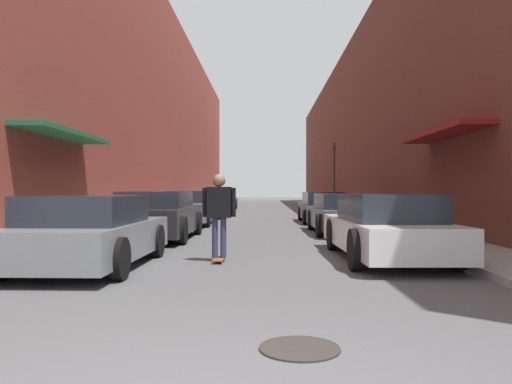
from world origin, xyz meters
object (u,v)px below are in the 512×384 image
parked_car_left_3 (205,205)px  skateboarder (219,208)px  parked_car_left_0 (89,233)px  parked_car_left_4 (214,203)px  manhole_cover (300,348)px  parked_car_right_2 (322,208)px  traffic_light (334,170)px  parked_car_left_5 (221,201)px  parked_car_right_0 (386,227)px  parked_car_right_1 (342,214)px  parked_car_left_1 (158,216)px  parked_car_left_2 (190,208)px

parked_car_left_3 → skateboarder: size_ratio=2.45×
parked_car_left_0 → parked_car_left_3: parked_car_left_3 is taller
parked_car_left_4 → manhole_cover: (3.32, -25.21, -0.57)m
parked_car_left_3 → manhole_cover: 20.49m
parked_car_right_2 → parked_car_left_0: bearing=-114.1°
parked_car_left_4 → traffic_light: bearing=-7.7°
parked_car_left_3 → skateboarder: skateboarder is taller
skateboarder → traffic_light: traffic_light is taller
parked_car_left_5 → parked_car_left_4: bearing=-89.5°
manhole_cover → parked_car_right_0: bearing=69.6°
parked_car_left_3 → parked_car_left_4: (-0.04, 5.00, -0.06)m
traffic_light → parked_car_right_1: bearing=-96.7°
parked_car_right_0 → parked_car_right_2: parked_car_right_0 is taller
manhole_cover → parked_car_right_2: bearing=82.8°
parked_car_right_1 → parked_car_left_1: bearing=-160.7°
parked_car_left_2 → traffic_light: traffic_light is taller
parked_car_right_2 → skateboarder: 12.06m
parked_car_left_0 → parked_car_right_1: parked_car_left_0 is taller
parked_car_left_0 → manhole_cover: bearing=-52.6°
parked_car_right_1 → parked_car_right_0: bearing=-90.5°
parked_car_left_4 → parked_car_left_5: parked_car_left_5 is taller
parked_car_left_0 → parked_car_left_1: parked_car_left_1 is taller
parked_car_right_0 → parked_car_right_1: size_ratio=1.07×
parked_car_left_4 → parked_car_left_0: bearing=-90.3°
parked_car_left_4 → manhole_cover: bearing=-82.5°
parked_car_right_1 → parked_car_right_2: size_ratio=1.01×
parked_car_left_0 → skateboarder: 2.40m
parked_car_left_2 → parked_car_left_0: bearing=-90.8°
parked_car_right_2 → traffic_light: 7.84m
parked_car_left_1 → parked_car_left_2: (0.04, 5.65, -0.00)m
parked_car_left_2 → parked_car_right_2: size_ratio=0.94×
parked_car_left_3 → skateboarder: 15.15m
parked_car_left_5 → manhole_cover: parked_car_left_5 is taller
parked_car_left_2 → parked_car_left_5: size_ratio=0.87×
parked_car_left_1 → skateboarder: size_ratio=2.74×
parked_car_left_4 → parked_car_right_0: (5.40, -19.62, 0.05)m
parked_car_left_5 → traffic_light: traffic_light is taller
parked_car_left_5 → parked_car_right_0: bearing=-77.6°
skateboarder → traffic_light: size_ratio=0.43×
parked_car_right_1 → parked_car_left_2: bearing=145.2°
traffic_light → parked_car_left_4: bearing=172.3°
parked_car_left_1 → parked_car_left_5: (-0.07, 20.83, -0.02)m
parked_car_left_3 → parked_car_right_2: bearing=-32.2°
skateboarder → parked_car_left_2: bearing=101.8°
parked_car_left_1 → parked_car_left_4: parked_car_left_1 is taller
parked_car_left_1 → traffic_light: (6.94, 14.72, 1.85)m
parked_car_left_0 → parked_car_right_1: size_ratio=0.95×
parked_car_right_1 → skateboarder: skateboarder is taller
parked_car_left_1 → parked_car_right_1: bearing=19.3°
parked_car_left_1 → parked_car_right_0: parked_car_left_1 is taller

